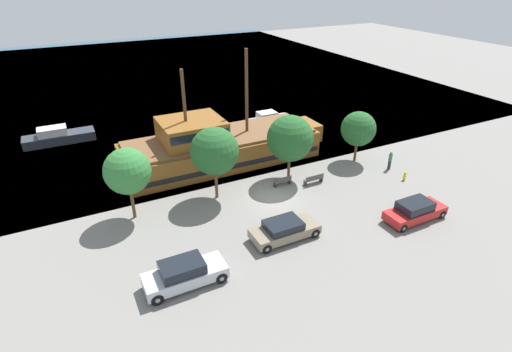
% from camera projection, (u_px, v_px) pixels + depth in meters
% --- Properties ---
extents(ground_plane, '(160.00, 160.00, 0.00)m').
position_uv_depth(ground_plane, '(274.00, 198.00, 31.73)').
color(ground_plane, gray).
extents(water_surface, '(80.00, 80.00, 0.00)m').
position_uv_depth(water_surface, '(145.00, 76.00, 66.40)').
color(water_surface, '#33566B').
rests_on(water_surface, ground).
extents(pirate_ship, '(19.22, 6.03, 10.13)m').
position_uv_depth(pirate_ship, '(218.00, 146.00, 36.74)').
color(pirate_ship, brown).
rests_on(pirate_ship, water_surface).
extents(moored_boat_dockside, '(5.18, 2.01, 1.61)m').
position_uv_depth(moored_boat_dockside, '(269.00, 120.00, 45.93)').
color(moored_boat_dockside, silver).
rests_on(moored_boat_dockside, water_surface).
extents(moored_boat_outer, '(6.92, 2.08, 1.72)m').
position_uv_depth(moored_boat_outer, '(58.00, 137.00, 41.38)').
color(moored_boat_outer, '#2D333D').
rests_on(moored_boat_outer, water_surface).
extents(parked_car_curb_front, '(4.76, 1.89, 1.61)m').
position_uv_depth(parked_car_curb_front, '(184.00, 274.00, 22.85)').
color(parked_car_curb_front, '#B7BCC6').
rests_on(parked_car_curb_front, ground_plane).
extents(parked_car_curb_mid, '(4.67, 2.00, 1.36)m').
position_uv_depth(parked_car_curb_mid, '(284.00, 230.00, 26.82)').
color(parked_car_curb_mid, '#7F705B').
rests_on(parked_car_curb_mid, ground_plane).
extents(parked_car_curb_rear, '(4.70, 1.84, 1.52)m').
position_uv_depth(parked_car_curb_rear, '(415.00, 211.00, 28.77)').
color(parked_car_curb_rear, '#B21E1E').
rests_on(parked_car_curb_rear, ground_plane).
extents(fire_hydrant, '(0.42, 0.25, 0.76)m').
position_uv_depth(fire_hydrant, '(405.00, 176.00, 34.26)').
color(fire_hydrant, yellow).
rests_on(fire_hydrant, ground_plane).
extents(bench_promenade_east, '(1.53, 0.45, 0.85)m').
position_uv_depth(bench_promenade_east, '(283.00, 181.00, 33.34)').
color(bench_promenade_east, '#4C4742').
rests_on(bench_promenade_east, ground_plane).
extents(bench_promenade_west, '(1.74, 0.45, 0.85)m').
position_uv_depth(bench_promenade_west, '(314.00, 179.00, 33.65)').
color(bench_promenade_west, '#4C4742').
rests_on(bench_promenade_west, ground_plane).
extents(pedestrian_walking_near, '(0.32, 0.32, 1.73)m').
position_uv_depth(pedestrian_walking_near, '(390.00, 160.00, 35.90)').
color(pedestrian_walking_near, '#232838').
rests_on(pedestrian_walking_near, ground_plane).
extents(tree_row_east, '(3.28, 3.28, 5.44)m').
position_uv_depth(tree_row_east, '(127.00, 171.00, 27.61)').
color(tree_row_east, brown).
rests_on(tree_row_east, ground_plane).
extents(tree_row_mideast, '(3.68, 3.68, 5.88)m').
position_uv_depth(tree_row_mideast, '(215.00, 151.00, 30.01)').
color(tree_row_mideast, brown).
rests_on(tree_row_mideast, ground_plane).
extents(tree_row_midwest, '(3.87, 3.87, 5.72)m').
position_uv_depth(tree_row_midwest, '(290.00, 138.00, 32.87)').
color(tree_row_midwest, brown).
rests_on(tree_row_midwest, ground_plane).
extents(tree_row_west, '(3.18, 3.18, 4.79)m').
position_uv_depth(tree_row_west, '(358.00, 129.00, 36.36)').
color(tree_row_west, brown).
rests_on(tree_row_west, ground_plane).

